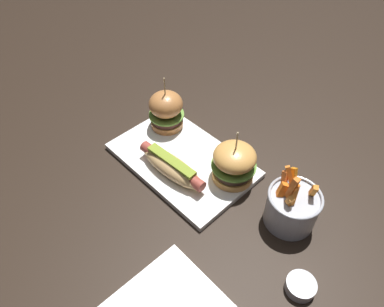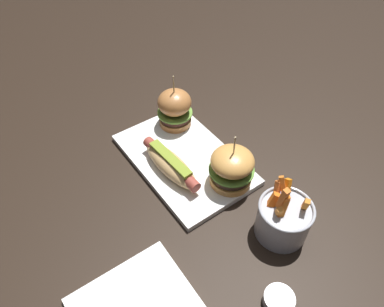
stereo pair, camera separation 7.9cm
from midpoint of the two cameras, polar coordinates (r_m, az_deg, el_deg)
ground_plane at (r=0.85m, az=1.36°, el=-1.37°), size 3.00×3.00×0.00m
platter_main at (r=0.84m, az=1.37°, el=-1.05°), size 0.33×0.21×0.01m
hot_dog at (r=0.79m, az=-0.61°, el=-1.85°), size 0.18×0.06×0.04m
slider_left at (r=0.89m, az=-0.24°, el=7.21°), size 0.09×0.09×0.14m
slider_right at (r=0.76m, az=9.35°, el=-2.36°), size 0.10×0.10×0.13m
fries_bucket at (r=0.73m, az=17.49°, el=-10.07°), size 0.11×0.11×0.14m
sauce_ramekin at (r=0.68m, az=17.25°, el=-21.73°), size 0.05×0.05×0.02m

